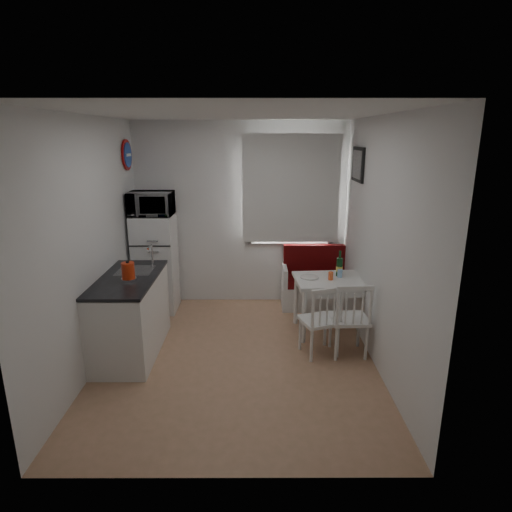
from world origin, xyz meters
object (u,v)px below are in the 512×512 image
at_px(chair_left, 321,314).
at_px(fridge, 156,263).
at_px(wine_bottle, 340,263).
at_px(kitchen_counter, 131,314).
at_px(dining_table, 334,285).
at_px(chair_right, 351,312).
at_px(microwave, 151,204).
at_px(bench, 324,287).
at_px(kettle, 128,271).

distance_m(chair_left, fridge, 2.52).
bearing_deg(wine_bottle, kitchen_counter, -165.93).
height_order(dining_table, chair_left, chair_left).
bearing_deg(kitchen_counter, chair_right, -3.42).
height_order(dining_table, fridge, fridge).
bearing_deg(fridge, dining_table, -17.27).
bearing_deg(microwave, bench, 3.81).
relative_size(chair_right, fridge, 0.34).
bearing_deg(chair_left, fridge, 128.20).
bearing_deg(chair_right, microwave, 148.84).
relative_size(dining_table, fridge, 0.73).
bearing_deg(chair_right, kitchen_counter, 174.30).
relative_size(fridge, kettle, 6.29).
bearing_deg(chair_right, wine_bottle, 87.72).
bearing_deg(kettle, chair_left, -0.61).
bearing_deg(dining_table, fridge, 158.19).
relative_size(fridge, wine_bottle, 4.23).
relative_size(bench, wine_bottle, 3.81).
bearing_deg(fridge, bench, 2.61).
relative_size(chair_left, chair_right, 1.05).
distance_m(microwave, wine_bottle, 2.58).
relative_size(bench, microwave, 2.14).
bearing_deg(wine_bottle, chair_left, -113.57).
xyz_separation_m(kitchen_counter, chair_right, (2.45, -0.15, 0.09)).
bearing_deg(microwave, chair_left, -32.48).
bearing_deg(kitchen_counter, fridge, 89.10).
height_order(kitchen_counter, chair_left, kitchen_counter).
distance_m(bench, microwave, 2.68).
height_order(chair_left, microwave, microwave).
distance_m(microwave, kettle, 1.41).
distance_m(dining_table, microwave, 2.61).
bearing_deg(wine_bottle, chair_right, -90.00).
bearing_deg(dining_table, chair_right, -87.63).
bearing_deg(kettle, bench, 32.08).
xyz_separation_m(chair_right, fridge, (-2.43, 1.39, 0.14)).
bearing_deg(chair_left, bench, 61.01).
bearing_deg(bench, chair_right, -88.11).
distance_m(dining_table, wine_bottle, 0.27).
bearing_deg(fridge, chair_left, -33.44).
bearing_deg(wine_bottle, microwave, 166.57).
distance_m(chair_right, fridge, 2.80).
height_order(kitchen_counter, wine_bottle, kitchen_counter).
xyz_separation_m(bench, chair_left, (-0.28, -1.50, 0.23)).
bearing_deg(bench, kitchen_counter, -150.59).
bearing_deg(dining_table, wine_bottle, 46.77).
bearing_deg(wine_bottle, fridge, 165.46).
distance_m(chair_right, microwave, 2.94).
distance_m(bench, dining_table, 0.90).
relative_size(kitchen_counter, dining_table, 1.33).
bearing_deg(bench, fridge, -177.39).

